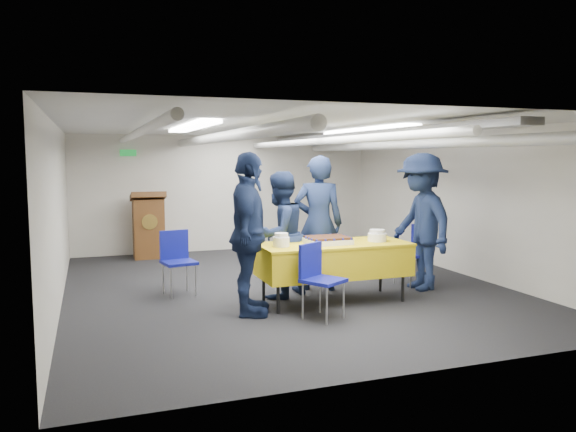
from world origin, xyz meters
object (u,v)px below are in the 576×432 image
object	(u,v)px
serving_table	(333,259)
sailor_a	(318,223)
chair_right	(416,248)
sailor_b	(280,235)
podium	(149,225)
sailor_c	(249,234)
chair_left	(177,256)
chair_near	(318,273)
sailor_d	(421,222)
sheet_cake	(328,240)

from	to	relation	value
serving_table	sailor_a	xyz separation A→B (m)	(0.08, 0.71, 0.39)
chair_right	sailor_b	distance (m)	2.16
serving_table	chair_right	size ratio (longest dim) A/B	2.24
podium	sailor_c	bearing A→B (deg)	-80.32
podium	chair_left	size ratio (longest dim) A/B	1.44
sailor_c	podium	bearing A→B (deg)	28.83
podium	chair_near	bearing A→B (deg)	-72.65
chair_near	sailor_b	distance (m)	1.12
chair_right	chair_left	size ratio (longest dim) A/B	1.00
chair_right	chair_left	bearing A→B (deg)	170.51
chair_near	sailor_d	xyz separation A→B (m)	(1.92, 0.83, 0.43)
chair_left	sailor_a	world-z (taller)	sailor_a
podium	sailor_c	size ratio (longest dim) A/B	0.65
chair_left	sailor_c	size ratio (longest dim) A/B	0.45
chair_near	chair_left	world-z (taller)	same
podium	chair_near	world-z (taller)	podium
chair_left	chair_near	bearing A→B (deg)	-51.00
sailor_b	sailor_a	bearing A→B (deg)	169.22
chair_right	sailor_c	distance (m)	2.90
chair_near	sailor_a	world-z (taller)	sailor_a
serving_table	chair_right	world-z (taller)	chair_right
podium	sailor_b	size ratio (longest dim) A/B	0.74
sheet_cake	chair_near	bearing A→B (deg)	-123.33
podium	sailor_c	world-z (taller)	sailor_c
sheet_cake	chair_left	distance (m)	2.10
podium	sailor_d	size ratio (longest dim) A/B	0.65
sheet_cake	sailor_c	world-z (taller)	sailor_c
chair_right	sailor_a	distance (m)	1.56
podium	sailor_a	bearing A→B (deg)	-59.21
chair_near	sailor_d	bearing A→B (deg)	23.47
chair_left	sailor_c	distance (m)	1.54
sheet_cake	chair_near	world-z (taller)	chair_near
serving_table	sailor_d	xyz separation A→B (m)	(1.45, 0.24, 0.40)
sheet_cake	chair_right	bearing A→B (deg)	18.44
sailor_a	sheet_cake	bearing A→B (deg)	98.93
chair_left	sailor_b	size ratio (longest dim) A/B	0.52
serving_table	sailor_a	distance (m)	0.81
sailor_b	podium	bearing A→B (deg)	-99.40
sailor_b	sailor_c	size ratio (longest dim) A/B	0.87
sailor_a	sailor_b	bearing A→B (deg)	41.48
chair_left	chair_right	bearing A→B (deg)	-9.49
chair_right	sailor_d	distance (m)	0.53
podium	sheet_cake	bearing A→B (deg)	-65.83
sheet_cake	sailor_d	distance (m)	1.57
sheet_cake	chair_near	size ratio (longest dim) A/B	0.63
sailor_b	chair_right	bearing A→B (deg)	151.48
podium	sailor_d	bearing A→B (deg)	-48.57
chair_left	sailor_d	size ratio (longest dim) A/B	0.45
chair_left	sailor_a	bearing A→B (deg)	-11.75
serving_table	podium	size ratio (longest dim) A/B	1.56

